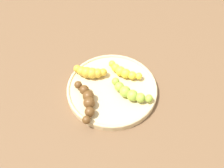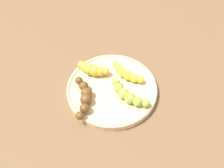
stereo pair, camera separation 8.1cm
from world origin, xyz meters
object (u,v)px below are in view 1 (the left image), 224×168
Objects in this scene: banana_spotted at (90,72)px; fruit_bowl at (112,89)px; banana_green at (130,92)px; banana_overripe at (87,100)px; banana_yellow at (124,72)px.

fruit_bowl is at bearing 65.99° from banana_spotted.
fruit_bowl is at bearing -86.93° from banana_green.
banana_green reaches higher than fruit_bowl.
banana_spotted is at bearing 100.08° from fruit_bowl.
banana_spotted is 0.11m from banana_overripe.
banana_spotted is (-0.02, 0.08, 0.02)m from fruit_bowl.
banana_spotted is 0.71× the size of banana_overripe.
fruit_bowl is 0.09m from banana_spotted.
banana_green is at bearing -76.11° from fruit_bowl.
banana_green is (0.01, -0.06, 0.02)m from fruit_bowl.
banana_yellow is 1.25× the size of banana_spotted.
banana_overripe is at bearing 9.34° from banana_spotted.
banana_spotted is at bearing 74.45° from banana_overripe.
banana_spotted and banana_overripe have the same top height.
banana_green is 1.05× the size of banana_overripe.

